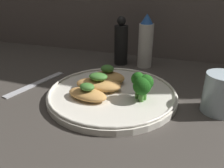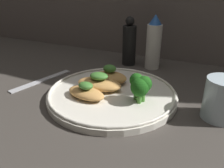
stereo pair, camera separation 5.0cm
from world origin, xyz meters
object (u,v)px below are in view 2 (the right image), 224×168
at_px(plate, 112,93).
at_px(broccoli_bunch, 141,85).
at_px(sauce_bottle, 154,43).
at_px(drinking_glass, 223,99).
at_px(pepper_grinder, 129,44).

relative_size(plate, broccoli_bunch, 4.94).
bearing_deg(sauce_bottle, drinking_glass, -47.40).
height_order(sauce_bottle, drinking_glass, sauce_bottle).
bearing_deg(broccoli_bunch, pepper_grinder, 116.76).
bearing_deg(plate, broccoli_bunch, -10.95).
distance_m(plate, broccoli_bunch, 0.09).
relative_size(sauce_bottle, drinking_glass, 1.98).
xyz_separation_m(broccoli_bunch, sauce_bottle, (-0.05, 0.25, 0.03)).
bearing_deg(broccoli_bunch, sauce_bottle, 100.45).
height_order(plate, broccoli_bunch, broccoli_bunch).
bearing_deg(drinking_glass, broccoli_bunch, -169.73).
bearing_deg(drinking_glass, sauce_bottle, 132.60).
xyz_separation_m(broccoli_bunch, pepper_grinder, (-0.13, 0.25, 0.02)).
relative_size(broccoli_bunch, sauce_bottle, 0.37).
xyz_separation_m(pepper_grinder, drinking_glass, (0.28, -0.22, -0.03)).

